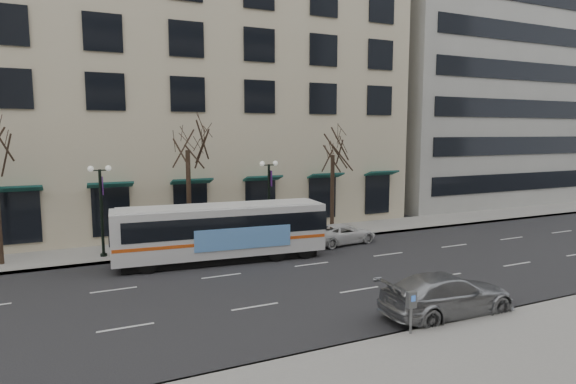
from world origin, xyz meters
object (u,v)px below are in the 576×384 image
lamp_post_left (102,207)px  silver_car (447,294)px  tree_far_right (333,141)px  city_bus (222,231)px  tree_far_mid (187,134)px  lamp_post_right (269,196)px  pay_station (411,303)px  white_pickup (343,234)px

lamp_post_left → silver_car: (11.44, -14.40, -2.14)m
tree_far_right → city_bus: size_ratio=0.70×
tree_far_mid → lamp_post_left: bearing=-173.1°
tree_far_right → lamp_post_right: bearing=-173.1°
lamp_post_left → pay_station: lamp_post_left is taller
city_bus → lamp_post_left: bearing=156.3°
lamp_post_left → lamp_post_right: size_ratio=1.00×
tree_far_mid → silver_car: size_ratio=1.54×
city_bus → pay_station: city_bus is taller
tree_far_mid → pay_station: tree_far_mid is taller
city_bus → pay_station: 12.63m
lamp_post_right → city_bus: (-4.10, -3.21, -1.25)m
tree_far_mid → lamp_post_left: 6.40m
tree_far_mid → white_pickup: (9.08, -2.96, -6.29)m
lamp_post_right → white_pickup: 5.25m
pay_station → tree_far_right: bearing=72.2°
lamp_post_left → white_pickup: size_ratio=1.17×
white_pickup → city_bus: bearing=89.1°
white_pickup → tree_far_right: bearing=-24.1°
tree_far_right → lamp_post_left: size_ratio=1.55×
tree_far_mid → silver_car: 17.43m
pay_station → city_bus: bearing=106.5°
tree_far_mid → white_pickup: size_ratio=1.92×
tree_far_mid → lamp_post_right: size_ratio=1.64×
lamp_post_left → pay_station: (8.79, -15.50, -1.72)m
city_bus → lamp_post_right: bearing=43.0°
tree_far_right → silver_car: 16.41m
tree_far_mid → lamp_post_left: (-4.99, -0.60, -3.96)m
silver_car → city_bus: bearing=27.7°
tree_far_mid → tree_far_right: tree_far_mid is taller
lamp_post_left → lamp_post_right: 10.00m
city_bus → white_pickup: city_bus is taller
lamp_post_left → white_pickup: bearing=-9.5°
lamp_post_right → silver_car: 14.63m
tree_far_right → pay_station: bearing=-111.1°
tree_far_mid → tree_far_right: bearing=-0.0°
tree_far_mid → lamp_post_right: (5.01, -0.60, -3.96)m
tree_far_mid → city_bus: size_ratio=0.74×
city_bus → tree_far_right: bearing=27.6°
pay_station → white_pickup: bearing=71.4°
lamp_post_left → lamp_post_right: (10.00, 0.00, 0.00)m
city_bus → pay_station: (2.89, -12.29, -0.47)m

